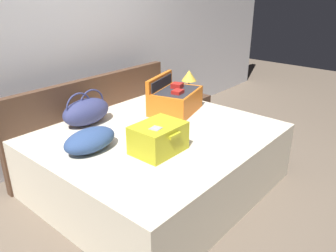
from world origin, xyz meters
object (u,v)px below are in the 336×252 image
object	(u,v)px
bed	(157,160)
table_lamp	(189,76)
hard_case_medium	(158,138)
pillow_near_headboard	(90,140)
hard_case_large	(175,99)
duffel_bag	(86,111)
nightstand	(188,113)

from	to	relation	value
bed	table_lamp	xyz separation A→B (m)	(1.29, 0.63, 0.44)
hard_case_medium	pillow_near_headboard	world-z (taller)	hard_case_medium
hard_case_large	table_lamp	size ratio (longest dim) A/B	1.85
hard_case_medium	table_lamp	world-z (taller)	table_lamp
pillow_near_headboard	bed	bearing A→B (deg)	-16.13
hard_case_medium	pillow_near_headboard	xyz separation A→B (m)	(-0.34, 0.44, -0.03)
duffel_bag	table_lamp	xyz separation A→B (m)	(1.58, -0.02, 0.03)
hard_case_large	table_lamp	bearing A→B (deg)	11.77
duffel_bag	table_lamp	bearing A→B (deg)	-0.80
nightstand	hard_case_medium	bearing A→B (deg)	-150.39
hard_case_large	duffel_bag	bearing A→B (deg)	137.13
table_lamp	hard_case_large	bearing A→B (deg)	-152.36
duffel_bag	hard_case_large	bearing A→B (deg)	-27.00
table_lamp	nightstand	bearing A→B (deg)	0.00
pillow_near_headboard	duffel_bag	bearing A→B (deg)	55.90
bed	hard_case_large	world-z (taller)	hard_case_large
hard_case_medium	nightstand	bearing A→B (deg)	29.22
bed	pillow_near_headboard	xyz separation A→B (m)	(-0.61, 0.18, 0.37)
hard_case_large	nightstand	distance (m)	0.97
hard_case_medium	pillow_near_headboard	bearing A→B (deg)	127.64
bed	duffel_bag	world-z (taller)	duffel_bag
nightstand	bed	bearing A→B (deg)	-154.13
nightstand	pillow_near_headboard	bearing A→B (deg)	-166.66
table_lamp	bed	bearing A→B (deg)	-154.13
hard_case_large	duffel_bag	world-z (taller)	hard_case_large
duffel_bag	pillow_near_headboard	size ratio (longest dim) A/B	1.06
bed	hard_case_large	bearing A→B (deg)	23.26
bed	pillow_near_headboard	distance (m)	0.73
hard_case_large	hard_case_medium	bearing A→B (deg)	-164.46
hard_case_medium	bed	bearing A→B (deg)	43.78
bed	hard_case_large	size ratio (longest dim) A/B	3.16
duffel_bag	nightstand	world-z (taller)	duffel_bag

